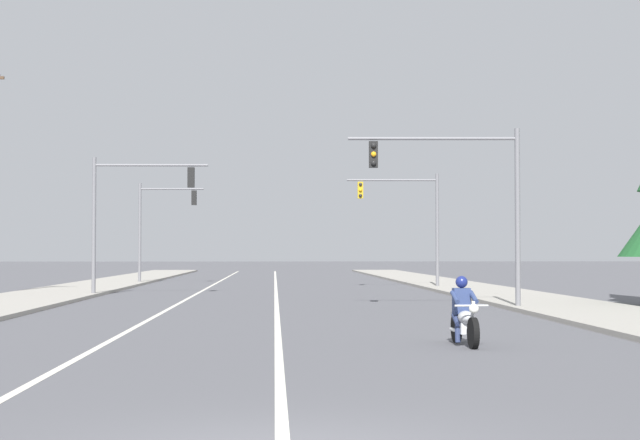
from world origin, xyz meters
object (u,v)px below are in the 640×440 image
Objects in this scene: motorcycle_with_rider at (464,318)px; traffic_signal_mid_left at (158,218)px; traffic_signal_near_right at (467,188)px; traffic_signal_mid_right at (411,212)px; traffic_signal_near_left at (127,204)px.

motorcycle_with_rider is 0.35× the size of traffic_signal_mid_left.
motorcycle_with_rider is 0.35× the size of traffic_signal_near_right.
motorcycle_with_rider is at bearing -95.69° from traffic_signal_mid_right.
motorcycle_with_rider is 43.98m from traffic_signal_mid_left.
traffic_signal_mid_right is 1.00× the size of traffic_signal_mid_left.
traffic_signal_near_right is at bearing -92.20° from traffic_signal_mid_right.
traffic_signal_mid_left is at bearing 149.46° from traffic_signal_mid_right.
motorcycle_with_rider is at bearing -100.96° from traffic_signal_near_right.
traffic_signal_near_left is at bearing 113.08° from motorcycle_with_rider.
traffic_signal_mid_right is 16.88m from traffic_signal_mid_left.
traffic_signal_mid_left is (-11.17, 42.40, 3.46)m from motorcycle_with_rider.
traffic_signal_near_right is at bearing -64.69° from traffic_signal_mid_left.
traffic_signal_near_right is 20.52m from traffic_signal_mid_right.
traffic_signal_mid_right and traffic_signal_mid_left have the same top height.
traffic_signal_near_right is 1.00× the size of traffic_signal_mid_left.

